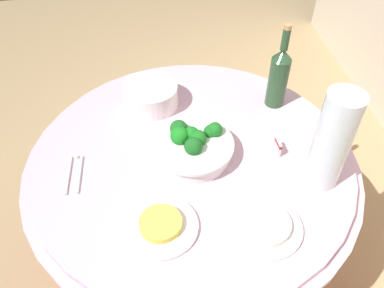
{
  "coord_description": "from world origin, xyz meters",
  "views": [
    {
      "loc": [
        0.93,
        -0.11,
        1.72
      ],
      "look_at": [
        0.0,
        0.0,
        0.79
      ],
      "focal_mm": 36.84,
      "sensor_mm": 36.0,
      "label": 1
    }
  ],
  "objects_px": {
    "broccoli_bowl": "(192,146)",
    "wine_bottle": "(279,76)",
    "decorative_fruit_vase": "(331,143)",
    "serving_tongs": "(75,173)",
    "food_plate_fried_egg": "(161,225)",
    "food_plate_rice": "(265,225)",
    "plate_stack": "(151,96)",
    "label_placard_front": "(278,146)"
  },
  "relations": [
    {
      "from": "wine_bottle",
      "to": "decorative_fruit_vase",
      "type": "bearing_deg",
      "value": 6.0
    },
    {
      "from": "decorative_fruit_vase",
      "to": "food_plate_fried_egg",
      "type": "xyz_separation_m",
      "value": [
        0.13,
        -0.52,
        -0.15
      ]
    },
    {
      "from": "plate_stack",
      "to": "label_placard_front",
      "type": "height_order",
      "value": "plate_stack"
    },
    {
      "from": "plate_stack",
      "to": "food_plate_fried_egg",
      "type": "height_order",
      "value": "plate_stack"
    },
    {
      "from": "broccoli_bowl",
      "to": "food_plate_rice",
      "type": "height_order",
      "value": "broccoli_bowl"
    },
    {
      "from": "serving_tongs",
      "to": "plate_stack",
      "type": "bearing_deg",
      "value": 140.83
    },
    {
      "from": "plate_stack",
      "to": "decorative_fruit_vase",
      "type": "relative_size",
      "value": 0.62
    },
    {
      "from": "food_plate_fried_egg",
      "to": "wine_bottle",
      "type": "bearing_deg",
      "value": 137.42
    },
    {
      "from": "broccoli_bowl",
      "to": "food_plate_fried_egg",
      "type": "relative_size",
      "value": 1.27
    },
    {
      "from": "plate_stack",
      "to": "label_placard_front",
      "type": "distance_m",
      "value": 0.52
    },
    {
      "from": "wine_bottle",
      "to": "food_plate_rice",
      "type": "relative_size",
      "value": 1.53
    },
    {
      "from": "broccoli_bowl",
      "to": "plate_stack",
      "type": "height_order",
      "value": "broccoli_bowl"
    },
    {
      "from": "label_placard_front",
      "to": "food_plate_rice",
      "type": "bearing_deg",
      "value": -21.96
    },
    {
      "from": "food_plate_fried_egg",
      "to": "decorative_fruit_vase",
      "type": "bearing_deg",
      "value": 103.5
    },
    {
      "from": "decorative_fruit_vase",
      "to": "food_plate_rice",
      "type": "xyz_separation_m",
      "value": [
        0.16,
        -0.22,
        -0.15
      ]
    },
    {
      "from": "food_plate_fried_egg",
      "to": "label_placard_front",
      "type": "height_order",
      "value": "label_placard_front"
    },
    {
      "from": "serving_tongs",
      "to": "broccoli_bowl",
      "type": "bearing_deg",
      "value": 95.79
    },
    {
      "from": "wine_bottle",
      "to": "food_plate_fried_egg",
      "type": "relative_size",
      "value": 1.53
    },
    {
      "from": "wine_bottle",
      "to": "label_placard_front",
      "type": "height_order",
      "value": "wine_bottle"
    },
    {
      "from": "wine_bottle",
      "to": "decorative_fruit_vase",
      "type": "relative_size",
      "value": 0.99
    },
    {
      "from": "broccoli_bowl",
      "to": "food_plate_rice",
      "type": "bearing_deg",
      "value": 28.7
    },
    {
      "from": "serving_tongs",
      "to": "food_plate_fried_egg",
      "type": "xyz_separation_m",
      "value": [
        0.24,
        0.27,
        0.01
      ]
    },
    {
      "from": "broccoli_bowl",
      "to": "wine_bottle",
      "type": "relative_size",
      "value": 0.83
    },
    {
      "from": "broccoli_bowl",
      "to": "serving_tongs",
      "type": "bearing_deg",
      "value": -84.21
    },
    {
      "from": "plate_stack",
      "to": "serving_tongs",
      "type": "relative_size",
      "value": 1.26
    },
    {
      "from": "label_placard_front",
      "to": "food_plate_fried_egg",
      "type": "bearing_deg",
      "value": -58.45
    },
    {
      "from": "decorative_fruit_vase",
      "to": "serving_tongs",
      "type": "bearing_deg",
      "value": -98.35
    },
    {
      "from": "broccoli_bowl",
      "to": "food_plate_rice",
      "type": "xyz_separation_m",
      "value": [
        0.32,
        0.17,
        -0.03
      ]
    },
    {
      "from": "serving_tongs",
      "to": "label_placard_front",
      "type": "bearing_deg",
      "value": 91.22
    },
    {
      "from": "plate_stack",
      "to": "food_plate_fried_egg",
      "type": "distance_m",
      "value": 0.57
    },
    {
      "from": "food_plate_rice",
      "to": "wine_bottle",
      "type": "bearing_deg",
      "value": 162.01
    },
    {
      "from": "serving_tongs",
      "to": "food_plate_rice",
      "type": "distance_m",
      "value": 0.63
    },
    {
      "from": "wine_bottle",
      "to": "serving_tongs",
      "type": "height_order",
      "value": "wine_bottle"
    },
    {
      "from": "plate_stack",
      "to": "wine_bottle",
      "type": "relative_size",
      "value": 0.62
    },
    {
      "from": "serving_tongs",
      "to": "food_plate_fried_egg",
      "type": "height_order",
      "value": "food_plate_fried_egg"
    },
    {
      "from": "food_plate_rice",
      "to": "label_placard_front",
      "type": "bearing_deg",
      "value": 158.04
    },
    {
      "from": "food_plate_fried_egg",
      "to": "plate_stack",
      "type": "bearing_deg",
      "value": -179.95
    },
    {
      "from": "decorative_fruit_vase",
      "to": "food_plate_fried_egg",
      "type": "height_order",
      "value": "decorative_fruit_vase"
    },
    {
      "from": "decorative_fruit_vase",
      "to": "food_plate_rice",
      "type": "distance_m",
      "value": 0.31
    },
    {
      "from": "broccoli_bowl",
      "to": "decorative_fruit_vase",
      "type": "xyz_separation_m",
      "value": [
        0.16,
        0.4,
        0.12
      ]
    },
    {
      "from": "wine_bottle",
      "to": "decorative_fruit_vase",
      "type": "distance_m",
      "value": 0.4
    },
    {
      "from": "serving_tongs",
      "to": "food_plate_rice",
      "type": "height_order",
      "value": "food_plate_rice"
    }
  ]
}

